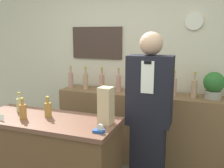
# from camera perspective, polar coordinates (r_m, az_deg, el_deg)

# --- Properties ---
(back_wall) EXTENTS (5.20, 0.09, 2.70)m
(back_wall) POSITION_cam_1_polar(r_m,az_deg,el_deg) (3.54, 4.96, 5.42)
(back_wall) COLOR beige
(back_wall) RESTS_ON ground_plane
(back_shelf) EXTENTS (2.27, 0.42, 0.95)m
(back_shelf) POSITION_cam_1_polar(r_m,az_deg,el_deg) (3.44, 6.72, -9.83)
(back_shelf) COLOR brown
(back_shelf) RESTS_ON ground_plane
(display_counter) EXTENTS (1.39, 0.57, 0.92)m
(display_counter) POSITION_cam_1_polar(r_m,az_deg,el_deg) (2.66, -14.28, -17.05)
(display_counter) COLOR brown
(display_counter) RESTS_ON ground_plane
(shopkeeper) EXTENTS (0.44, 0.28, 1.74)m
(shopkeeper) POSITION_cam_1_polar(r_m,az_deg,el_deg) (2.61, 8.46, -7.74)
(shopkeeper) COLOR black
(shopkeeper) RESTS_ON ground_plane
(potted_plant) EXTENTS (0.25, 0.25, 0.33)m
(potted_plant) POSITION_cam_1_polar(r_m,az_deg,el_deg) (3.20, 22.26, -0.12)
(potted_plant) COLOR #9E998E
(potted_plant) RESTS_ON back_shelf
(paper_bag) EXTENTS (0.13, 0.12, 0.33)m
(paper_bag) POSITION_cam_1_polar(r_m,az_deg,el_deg) (2.21, -1.40, -4.98)
(paper_bag) COLOR tan
(paper_bag) RESTS_ON display_counter
(tape_dispenser) EXTENTS (0.09, 0.06, 0.07)m
(tape_dispenser) POSITION_cam_1_polar(r_m,az_deg,el_deg) (2.06, -2.93, -10.42)
(tape_dispenser) COLOR #1E4799
(tape_dispenser) RESTS_ON display_counter
(price_card_right) EXTENTS (0.09, 0.02, 0.06)m
(price_card_right) POSITION_cam_1_polar(r_m,az_deg,el_deg) (2.55, -24.20, -7.00)
(price_card_right) COLOR white
(price_card_right) RESTS_ON display_counter
(counter_bottle_1) EXTENTS (0.07, 0.07, 0.20)m
(counter_bottle_1) POSITION_cam_1_polar(r_m,az_deg,el_deg) (2.75, -20.34, -4.38)
(counter_bottle_1) COLOR tan
(counter_bottle_1) RESTS_ON display_counter
(counter_bottle_2) EXTENTS (0.07, 0.07, 0.20)m
(counter_bottle_2) POSITION_cam_1_polar(r_m,az_deg,el_deg) (2.51, -19.71, -5.83)
(counter_bottle_2) COLOR #A77135
(counter_bottle_2) RESTS_ON display_counter
(counter_bottle_3) EXTENTS (0.07, 0.07, 0.20)m
(counter_bottle_3) POSITION_cam_1_polar(r_m,az_deg,el_deg) (2.50, -14.43, -5.60)
(counter_bottle_3) COLOR olive
(counter_bottle_3) RESTS_ON display_counter
(shelf_bottle_0) EXTENTS (0.07, 0.07, 0.32)m
(shelf_bottle_0) POSITION_cam_1_polar(r_m,az_deg,el_deg) (3.66, -9.37, 1.03)
(shelf_bottle_0) COLOR tan
(shelf_bottle_0) RESTS_ON back_shelf
(shelf_bottle_1) EXTENTS (0.07, 0.07, 0.32)m
(shelf_bottle_1) POSITION_cam_1_polar(r_m,az_deg,el_deg) (3.54, -6.03, 0.77)
(shelf_bottle_1) COLOR tan
(shelf_bottle_1) RESTS_ON back_shelf
(shelf_bottle_2) EXTENTS (0.07, 0.07, 0.32)m
(shelf_bottle_2) POSITION_cam_1_polar(r_m,az_deg,el_deg) (3.45, -2.31, 0.56)
(shelf_bottle_2) COLOR tan
(shelf_bottle_2) RESTS_ON back_shelf
(shelf_bottle_3) EXTENTS (0.07, 0.07, 0.32)m
(shelf_bottle_3) POSITION_cam_1_polar(r_m,az_deg,el_deg) (3.36, 1.50, 0.28)
(shelf_bottle_3) COLOR tan
(shelf_bottle_3) RESTS_ON back_shelf
(shelf_bottle_4) EXTENTS (0.07, 0.07, 0.32)m
(shelf_bottle_4) POSITION_cam_1_polar(r_m,az_deg,el_deg) (3.30, 5.55, 0.03)
(shelf_bottle_4) COLOR tan
(shelf_bottle_4) RESTS_ON back_shelf
(shelf_bottle_5) EXTENTS (0.07, 0.07, 0.32)m
(shelf_bottle_5) POSITION_cam_1_polar(r_m,az_deg,el_deg) (3.26, 9.73, -0.22)
(shelf_bottle_5) COLOR tan
(shelf_bottle_5) RESTS_ON back_shelf
(shelf_bottle_6) EXTENTS (0.07, 0.07, 0.32)m
(shelf_bottle_6) POSITION_cam_1_polar(r_m,az_deg,el_deg) (3.21, 13.94, -0.56)
(shelf_bottle_6) COLOR tan
(shelf_bottle_6) RESTS_ON back_shelf
(shelf_bottle_7) EXTENTS (0.07, 0.07, 0.32)m
(shelf_bottle_7) POSITION_cam_1_polar(r_m,az_deg,el_deg) (3.19, 18.26, -0.87)
(shelf_bottle_7) COLOR tan
(shelf_bottle_7) RESTS_ON back_shelf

